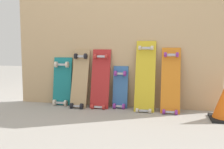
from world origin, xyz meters
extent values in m
plane|color=#9E9991|center=(0.00, 0.00, 0.00)|extent=(12.00, 12.00, 0.00)
cube|color=tan|center=(0.00, 0.07, 0.84)|extent=(2.45, 0.04, 1.68)
cube|color=#197A7F|center=(-0.64, 0.00, 0.26)|extent=(0.23, 0.11, 0.64)
cube|color=#B7B7BF|center=(-0.64, -0.06, 0.03)|extent=(0.11, 0.04, 0.03)
cube|color=#B7B7BF|center=(-0.64, 0.01, 0.50)|extent=(0.11, 0.04, 0.03)
cylinder|color=beige|center=(-0.72, -0.08, 0.04)|extent=(0.03, 0.07, 0.07)
cylinder|color=beige|center=(-0.57, -0.08, 0.04)|extent=(0.03, 0.07, 0.07)
cylinder|color=beige|center=(-0.72, -0.01, 0.50)|extent=(0.03, 0.07, 0.07)
cylinder|color=beige|center=(-0.57, -0.01, 0.50)|extent=(0.03, 0.07, 0.07)
cube|color=tan|center=(-0.39, -0.06, 0.31)|extent=(0.20, 0.22, 0.75)
cube|color=#B7B7BF|center=(-0.39, -0.17, 0.03)|extent=(0.09, 0.04, 0.03)
cube|color=#B7B7BF|center=(-0.39, -0.01, 0.60)|extent=(0.09, 0.04, 0.03)
cylinder|color=black|center=(-0.45, -0.18, 0.03)|extent=(0.03, 0.06, 0.06)
cylinder|color=black|center=(-0.33, -0.18, 0.03)|extent=(0.03, 0.06, 0.06)
cylinder|color=black|center=(-0.45, -0.02, 0.60)|extent=(0.03, 0.06, 0.06)
cylinder|color=black|center=(-0.33, -0.02, 0.60)|extent=(0.03, 0.06, 0.06)
cube|color=#B22626|center=(-0.15, -0.04, 0.30)|extent=(0.22, 0.19, 0.75)
cube|color=#B7B7BF|center=(-0.15, -0.14, 0.02)|extent=(0.10, 0.04, 0.03)
cube|color=#B7B7BF|center=(-0.15, 0.00, 0.60)|extent=(0.10, 0.04, 0.03)
cylinder|color=red|center=(-0.21, -0.15, 0.03)|extent=(0.03, 0.05, 0.05)
cylinder|color=red|center=(-0.08, -0.15, 0.03)|extent=(0.03, 0.05, 0.05)
cylinder|color=red|center=(-0.21, -0.02, 0.60)|extent=(0.03, 0.05, 0.05)
cylinder|color=red|center=(-0.08, -0.02, 0.60)|extent=(0.03, 0.05, 0.05)
cube|color=#386BAD|center=(0.08, 0.00, 0.21)|extent=(0.18, 0.11, 0.55)
cube|color=#B7B7BF|center=(0.08, -0.06, 0.03)|extent=(0.08, 0.04, 0.03)
cube|color=#B7B7BF|center=(0.08, 0.00, 0.40)|extent=(0.08, 0.04, 0.03)
cylinder|color=purple|center=(0.03, -0.08, 0.03)|extent=(0.03, 0.06, 0.06)
cylinder|color=purple|center=(0.14, -0.08, 0.03)|extent=(0.03, 0.06, 0.06)
cylinder|color=purple|center=(0.03, -0.01, 0.40)|extent=(0.03, 0.06, 0.06)
cylinder|color=purple|center=(0.14, -0.01, 0.40)|extent=(0.03, 0.06, 0.06)
cube|color=gold|center=(0.38, -0.07, 0.35)|extent=(0.22, 0.24, 0.85)
cube|color=#B7B7BF|center=(0.38, -0.18, 0.02)|extent=(0.10, 0.04, 0.03)
cube|color=#B7B7BF|center=(0.38, 0.00, 0.70)|extent=(0.10, 0.04, 0.03)
cylinder|color=beige|center=(0.31, -0.20, 0.02)|extent=(0.03, 0.05, 0.05)
cylinder|color=beige|center=(0.45, -0.20, 0.02)|extent=(0.03, 0.05, 0.05)
cylinder|color=beige|center=(0.31, -0.02, 0.70)|extent=(0.03, 0.05, 0.05)
cylinder|color=beige|center=(0.45, -0.02, 0.70)|extent=(0.03, 0.05, 0.05)
cube|color=orange|center=(0.66, -0.07, 0.31)|extent=(0.21, 0.25, 0.78)
cube|color=#B7B7BF|center=(0.66, -0.19, 0.02)|extent=(0.09, 0.04, 0.03)
cube|color=#B7B7BF|center=(0.66, -0.01, 0.62)|extent=(0.09, 0.04, 0.03)
cylinder|color=purple|center=(0.59, -0.21, 0.03)|extent=(0.03, 0.05, 0.05)
cylinder|color=purple|center=(0.72, -0.21, 0.03)|extent=(0.03, 0.05, 0.05)
cylinder|color=purple|center=(0.59, -0.02, 0.63)|extent=(0.03, 0.05, 0.05)
cylinder|color=purple|center=(0.72, -0.02, 0.63)|extent=(0.03, 0.05, 0.05)
camera|label=1|loc=(0.65, -2.94, 0.70)|focal=41.37mm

